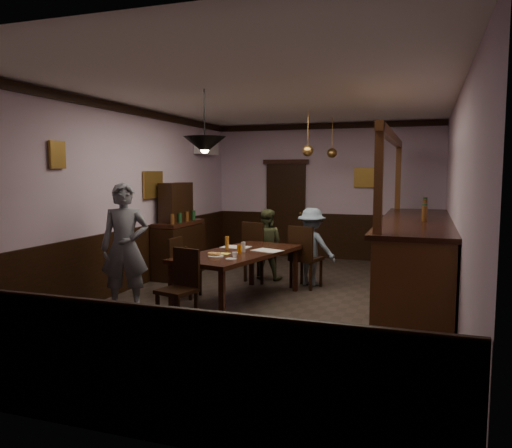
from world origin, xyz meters
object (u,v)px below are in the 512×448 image
at_px(person_standing, 125,247).
at_px(chair_far_right, 304,254).
at_px(person_seated_right, 312,247).
at_px(bar_counter, 416,256).
at_px(coffee_cup, 235,255).
at_px(sideboard, 179,239).
at_px(chair_side, 182,264).
at_px(pendant_iron, 205,145).
at_px(soda_can, 239,249).
at_px(dining_table, 239,256).
at_px(chair_far_left, 257,249).
at_px(chair_near, 181,283).
at_px(pendant_brass_mid, 308,151).
at_px(person_seated_left, 266,244).
at_px(pendant_brass_far, 332,153).

bearing_deg(person_standing, chair_far_right, 22.51).
height_order(person_seated_right, bar_counter, bar_counter).
distance_m(coffee_cup, sideboard, 2.70).
bearing_deg(sideboard, bar_counter, -2.43).
bearing_deg(chair_side, bar_counter, -68.01).
bearing_deg(pendant_iron, chair_side, 134.76).
bearing_deg(bar_counter, soda_can, -151.43).
height_order(dining_table, pendant_iron, pendant_iron).
xyz_separation_m(chair_side, coffee_cup, (1.10, -0.55, 0.30)).
distance_m(chair_far_left, person_seated_right, 0.96).
bearing_deg(coffee_cup, chair_side, 166.30).
bearing_deg(chair_side, chair_near, -150.49).
bearing_deg(chair_side, pendant_brass_mid, -36.14).
relative_size(coffee_cup, pendant_iron, 0.10).
bearing_deg(bar_counter, chair_far_right, -177.39).
relative_size(sideboard, pendant_brass_mid, 2.13).
bearing_deg(chair_far_left, dining_table, 116.93).
bearing_deg(chair_far_right, sideboard, 9.16).
distance_m(chair_near, soda_can, 1.26).
xyz_separation_m(chair_far_left, bar_counter, (2.64, -0.12, 0.05)).
xyz_separation_m(chair_far_left, coffee_cup, (0.32, -1.89, 0.22)).
bearing_deg(person_seated_left, chair_side, 59.41).
relative_size(person_standing, coffee_cup, 22.29).
distance_m(person_standing, pendant_iron, 1.80).
distance_m(person_seated_right, coffee_cup, 2.07).
height_order(person_seated_right, coffee_cup, person_seated_right).
height_order(dining_table, soda_can, soda_can).
xyz_separation_m(chair_far_left, soda_can, (0.22, -1.44, 0.23)).
height_order(dining_table, bar_counter, bar_counter).
distance_m(bar_counter, pendant_brass_mid, 2.62).
distance_m(sideboard, pendant_iron, 3.10).
xyz_separation_m(chair_far_right, pendant_brass_mid, (-0.13, 0.78, 1.72)).
height_order(chair_near, bar_counter, bar_counter).
xyz_separation_m(person_seated_left, pendant_brass_mid, (0.68, 0.31, 1.66)).
xyz_separation_m(dining_table, person_standing, (-1.30, -0.99, 0.21)).
height_order(chair_side, coffee_cup, chair_side).
height_order(soda_can, pendant_brass_far, pendant_brass_far).
xyz_separation_m(chair_far_right, soda_can, (-0.67, -1.24, 0.24)).
bearing_deg(person_seated_left, chair_far_right, 146.76).
bearing_deg(pendant_brass_mid, chair_far_right, -80.38).
bearing_deg(bar_counter, pendant_brass_far, 130.47).
distance_m(chair_far_left, soda_can, 1.48).
distance_m(chair_far_right, pendant_brass_mid, 1.90).
height_order(chair_far_right, coffee_cup, chair_far_right).
distance_m(soda_can, pendant_brass_far, 3.70).
bearing_deg(chair_far_right, person_seated_left, -15.35).
bearing_deg(dining_table, pendant_iron, -102.85).
relative_size(person_seated_left, pendant_brass_far, 1.57).
relative_size(pendant_brass_mid, pendant_brass_far, 1.00).
xyz_separation_m(dining_table, chair_far_left, (-0.17, 1.33, -0.10)).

